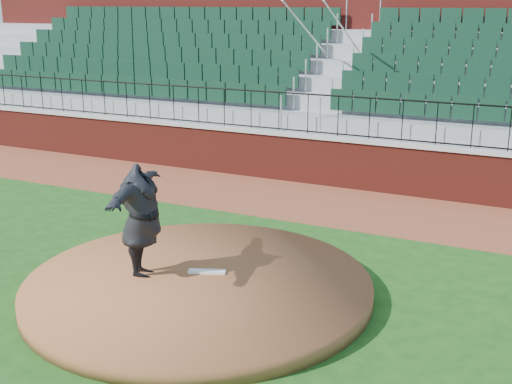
{
  "coord_description": "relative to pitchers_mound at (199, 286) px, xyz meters",
  "views": [
    {
      "loc": [
        4.96,
        -8.65,
        4.55
      ],
      "look_at": [
        0.0,
        1.5,
        1.3
      ],
      "focal_mm": 46.52,
      "sensor_mm": 36.0,
      "label": 1
    }
  ],
  "objects": [
    {
      "name": "warning_track",
      "position": [
        0.21,
        5.59,
        -0.12
      ],
      "size": [
        34.0,
        3.2,
        0.01
      ],
      "primitive_type": "cube",
      "color": "brown",
      "rests_on": "ground"
    },
    {
      "name": "seating_stands",
      "position": [
        0.21,
        9.92,
        2.18
      ],
      "size": [
        34.0,
        5.1,
        4.6
      ],
      "primitive_type": null,
      "color": "gray",
      "rests_on": "ground"
    },
    {
      "name": "pitcher",
      "position": [
        -0.9,
        -0.23,
        1.06
      ],
      "size": [
        1.31,
        2.38,
        1.87
      ],
      "primitive_type": "imported",
      "rotation": [
        0.0,
        0.0,
        1.89
      ],
      "color": "black",
      "rests_on": "pitchers_mound"
    },
    {
      "name": "pitchers_mound",
      "position": [
        0.0,
        0.0,
        0.0
      ],
      "size": [
        5.59,
        5.59,
        0.25
      ],
      "primitive_type": "cylinder",
      "color": "brown",
      "rests_on": "ground"
    },
    {
      "name": "pitching_rubber",
      "position": [
        -0.0,
        0.28,
        0.15
      ],
      "size": [
        0.62,
        0.37,
        0.04
      ],
      "primitive_type": "cube",
      "rotation": [
        0.0,
        0.0,
        0.39
      ],
      "color": "white",
      "rests_on": "pitchers_mound"
    },
    {
      "name": "wall_railing",
      "position": [
        0.21,
        7.19,
        1.67
      ],
      "size": [
        34.0,
        0.05,
        1.0
      ],
      "primitive_type": null,
      "color": "black",
      "rests_on": "wall_cap"
    },
    {
      "name": "field_wall",
      "position": [
        0.21,
        7.19,
        0.47
      ],
      "size": [
        34.0,
        0.35,
        1.2
      ],
      "primitive_type": "cube",
      "color": "maroon",
      "rests_on": "ground"
    },
    {
      "name": "ground",
      "position": [
        0.21,
        0.19,
        -0.12
      ],
      "size": [
        90.0,
        90.0,
        0.0
      ],
      "primitive_type": "plane",
      "color": "#1A4915",
      "rests_on": "ground"
    },
    {
      "name": "wall_cap",
      "position": [
        0.21,
        7.19,
        1.12
      ],
      "size": [
        34.0,
        0.45,
        0.1
      ],
      "primitive_type": "cube",
      "color": "#B7B7B7",
      "rests_on": "field_wall"
    },
    {
      "name": "concourse_wall",
      "position": [
        0.21,
        12.72,
        2.62
      ],
      "size": [
        34.0,
        0.5,
        5.5
      ],
      "primitive_type": "cube",
      "color": "maroon",
      "rests_on": "ground"
    }
  ]
}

